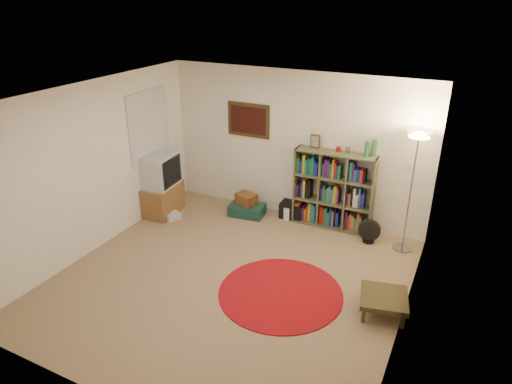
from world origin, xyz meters
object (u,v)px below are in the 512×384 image
floor_fan (369,231)px  suitcase (247,210)px  floor_lamp (416,154)px  tv_stand (160,185)px  side_table (384,299)px  bookshelf (333,190)px

floor_fan → suitcase: 2.15m
floor_lamp → tv_stand: bearing=-171.3°
suitcase → side_table: size_ratio=0.96×
tv_stand → side_table: bearing=-18.9°
floor_lamp → bookshelf: bearing=167.9°
bookshelf → floor_fan: bookshelf is taller
bookshelf → floor_lamp: floor_lamp is taller
bookshelf → floor_lamp: bearing=-13.1°
tv_stand → side_table: 4.25m
bookshelf → floor_fan: 0.89m
floor_fan → suitcase: size_ratio=0.62×
floor_lamp → floor_fan: (-0.51, -0.04, -1.34)m
floor_lamp → floor_fan: floor_lamp is taller
floor_fan → side_table: floor_fan is taller
bookshelf → floor_fan: bearing=-24.3°
tv_stand → suitcase: 1.57m
bookshelf → floor_lamp: (1.23, -0.26, 0.91)m
bookshelf → suitcase: 1.56m
suitcase → side_table: bearing=-37.9°
bookshelf → tv_stand: size_ratio=1.42×
floor_fan → suitcase: (-2.14, -0.00, -0.10)m
bookshelf → floor_fan: size_ratio=3.97×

